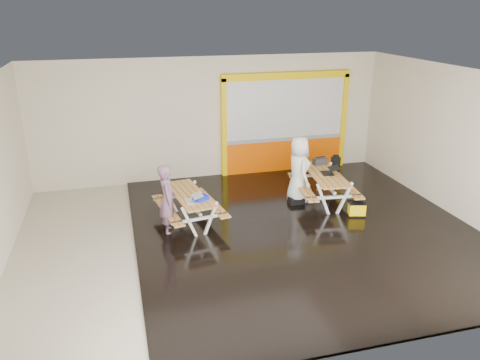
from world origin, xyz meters
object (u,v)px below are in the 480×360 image
object	(u,v)px
laptop_right	(330,171)
fluke_bag	(357,209)
person_right	(299,171)
laptop_left	(193,199)
blue_pouch	(201,198)
toolbox	(320,161)
picnic_table_right	(324,180)
backpack	(336,163)
person_left	(168,200)
dark_case	(296,201)
picnic_table_left	(189,201)

from	to	relation	value
laptop_right	fluke_bag	distance (m)	1.21
person_right	laptop_right	world-z (taller)	person_right
laptop_left	blue_pouch	bearing A→B (deg)	11.71
laptop_left	toolbox	world-z (taller)	toolbox
picnic_table_right	backpack	bearing A→B (deg)	49.91
blue_pouch	person_right	bearing A→B (deg)	20.68
person_left	laptop_left	xyz separation A→B (m)	(0.55, -0.15, 0.01)
picnic_table_right	laptop_right	bearing A→B (deg)	-29.36
laptop_right	fluke_bag	bearing A→B (deg)	-73.24
person_right	laptop_left	size ratio (longest dim) A/B	4.50
picnic_table_right	person_left	xyz separation A→B (m)	(-4.04, -0.67, 0.17)
fluke_bag	toolbox	bearing A→B (deg)	97.29
laptop_left	laptop_right	world-z (taller)	laptop_right
person_right	toolbox	distance (m)	0.91
person_right	dark_case	bearing A→B (deg)	149.62
picnic_table_right	fluke_bag	bearing A→B (deg)	-68.90
picnic_table_left	blue_pouch	bearing A→B (deg)	-64.63
dark_case	fluke_bag	size ratio (longest dim) A/B	0.81
backpack	dark_case	xyz separation A→B (m)	(-1.42, -0.79, -0.63)
picnic_table_left	blue_pouch	world-z (taller)	blue_pouch
fluke_bag	picnic_table_left	bearing A→B (deg)	170.25
laptop_right	person_left	bearing A→B (deg)	-171.67
laptop_right	dark_case	xyz separation A→B (m)	(-0.82, 0.11, -0.76)
backpack	toolbox	bearing A→B (deg)	-164.82
picnic_table_left	toolbox	size ratio (longest dim) A/B	5.39
person_left	laptop_right	xyz separation A→B (m)	(4.14, 0.61, 0.08)
person_left	laptop_right	size ratio (longest dim) A/B	3.33
blue_pouch	backpack	bearing A→B (deg)	21.94
person_right	dark_case	distance (m)	0.77
person_left	toolbox	size ratio (longest dim) A/B	4.17
laptop_right	toolbox	world-z (taller)	toolbox
blue_pouch	dark_case	bearing A→B (deg)	17.74
toolbox	picnic_table_left	bearing A→B (deg)	-163.98
picnic_table_right	person_right	bearing A→B (deg)	158.09
person_left	fluke_bag	xyz separation A→B (m)	(4.44, -0.37, -0.58)
picnic_table_left	person_left	bearing A→B (deg)	-149.70
person_right	laptop_right	size ratio (longest dim) A/B	3.64
picnic_table_left	person_left	world-z (taller)	person_left
picnic_table_left	blue_pouch	size ratio (longest dim) A/B	6.69
toolbox	dark_case	bearing A→B (deg)	-144.11
person_right	backpack	xyz separation A→B (m)	(1.32, 0.60, -0.11)
backpack	person_right	bearing A→B (deg)	-155.55
laptop_left	laptop_right	xyz separation A→B (m)	(3.60, 0.76, 0.06)
picnic_table_right	blue_pouch	distance (m)	3.41
picnic_table_right	laptop_left	distance (m)	3.59
picnic_table_left	dark_case	distance (m)	2.87
picnic_table_right	backpack	distance (m)	1.11
picnic_table_right	fluke_bag	xyz separation A→B (m)	(0.40, -1.03, -0.41)
laptop_right	blue_pouch	bearing A→B (deg)	-168.13
fluke_bag	dark_case	bearing A→B (deg)	135.62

